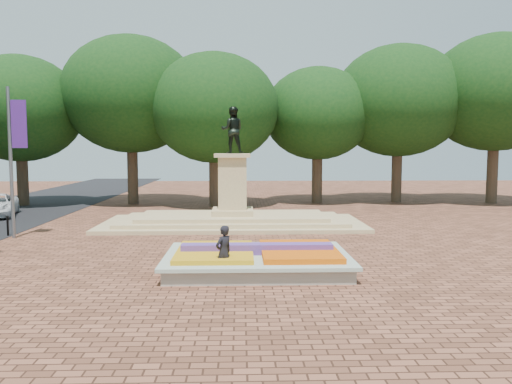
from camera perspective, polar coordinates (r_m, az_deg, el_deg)
The scene contains 5 objects.
ground at distance 19.39m, azimuth -3.05°, elevation -7.46°, with size 90.00×90.00×0.00m, color brown.
flower_bed at distance 17.36m, azimuth 0.21°, elevation -7.66°, with size 6.30×4.30×0.91m.
monument at distance 27.13m, azimuth -2.68°, elevation -1.98°, with size 14.00×6.00×6.40m.
tree_row_back at distance 37.05m, azimuth 1.19°, elevation 8.87°, with size 44.80×8.80×10.43m.
pedestrian at distance 16.11m, azimuth -3.71°, elevation -6.89°, with size 0.63×0.42×1.74m, color black.
Camera 1 is at (0.45, -18.92, 4.19)m, focal length 35.00 mm.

